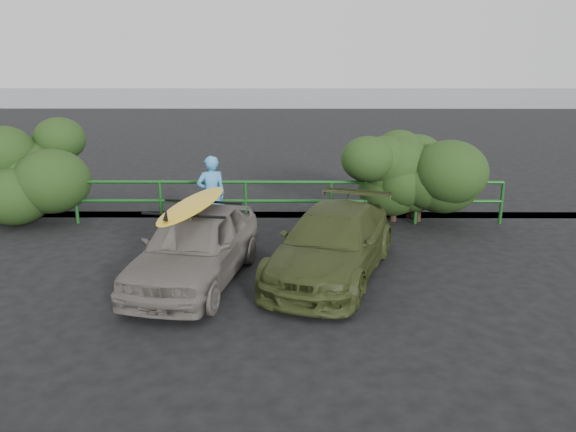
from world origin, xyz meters
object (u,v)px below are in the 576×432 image
at_px(man, 212,195).
at_px(olive_vehicle, 332,243).
at_px(guardrail, 203,202).
at_px(sedan, 195,246).
at_px(surfboard, 193,204).

bearing_deg(man, olive_vehicle, 114.14).
bearing_deg(guardrail, sedan, -83.32).
height_order(sedan, olive_vehicle, sedan).
bearing_deg(olive_vehicle, surfboard, -153.02).
distance_m(guardrail, man, 0.86).
bearing_deg(guardrail, olive_vehicle, -49.84).
bearing_deg(guardrail, surfboard, -83.32).
relative_size(sedan, man, 2.18).
height_order(sedan, man, man).
height_order(sedan, surfboard, surfboard).
distance_m(guardrail, sedan, 3.68).
xyz_separation_m(guardrail, sedan, (0.43, -3.66, 0.13)).
relative_size(guardrail, sedan, 3.69).
distance_m(guardrail, surfboard, 3.78).
distance_m(sedan, man, 2.94).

